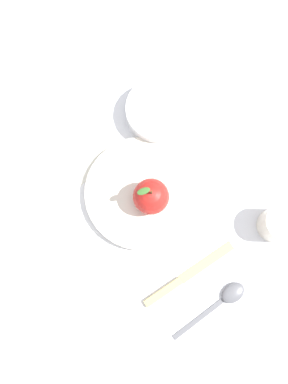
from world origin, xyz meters
The scene contains 8 objects.
ground_plane centered at (0.00, 0.00, 0.00)m, with size 2.40×2.40×0.00m, color silver.
dinner_plate centered at (0.02, -0.05, 0.01)m, with size 0.23×0.23×0.02m.
apple centered at (0.00, -0.04, 0.05)m, with size 0.07×0.07×0.08m.
side_bowl centered at (0.00, -0.22, 0.02)m, with size 0.14×0.14×0.04m.
cup centered at (-0.25, -0.01, 0.04)m, with size 0.07×0.07×0.06m.
knife centered at (-0.07, 0.11, 0.00)m, with size 0.17×0.14×0.01m.
spoon centered at (-0.16, 0.14, 0.01)m, with size 0.14×0.13×0.01m.
linen_napkin centered at (0.16, -0.12, 0.00)m, with size 0.12×0.18×0.00m, color silver.
Camera 1 is at (0.00, 0.10, 0.76)m, focal length 36.14 mm.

